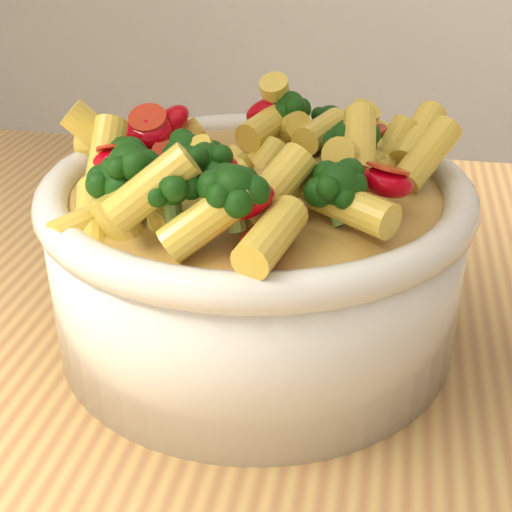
# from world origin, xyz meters

# --- Properties ---
(table) EXTENTS (1.20, 0.80, 0.90)m
(table) POSITION_xyz_m (0.00, 0.00, 0.80)
(table) COLOR tan
(table) RESTS_ON ground
(serving_bowl) EXTENTS (0.27, 0.27, 0.11)m
(serving_bowl) POSITION_xyz_m (0.02, 0.04, 0.96)
(serving_bowl) COLOR white
(serving_bowl) RESTS_ON table
(pasta_salad) EXTENTS (0.21, 0.21, 0.05)m
(pasta_salad) POSITION_xyz_m (0.02, 0.04, 1.03)
(pasta_salad) COLOR #FADD4E
(pasta_salad) RESTS_ON serving_bowl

